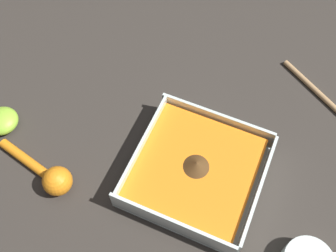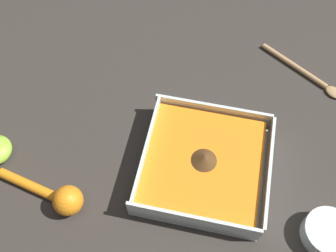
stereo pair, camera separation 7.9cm
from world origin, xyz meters
The scene contains 5 objects.
ground_plane centered at (0.00, 0.00, 0.00)m, with size 4.00×4.00×0.00m, color #332D28.
square_dish centered at (0.00, 0.03, 0.02)m, with size 0.24×0.24×0.06m.
spice_bowl centered at (0.24, -0.05, 0.02)m, with size 0.09×0.09×0.04m.
lemon_squeezer centered at (-0.25, -0.09, 0.02)m, with size 0.18×0.07×0.06m.
wooden_spoon centered at (0.19, 0.31, 0.01)m, with size 0.19×0.13×0.01m.
Camera 2 is at (-0.00, -0.30, 0.72)m, focal length 42.00 mm.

